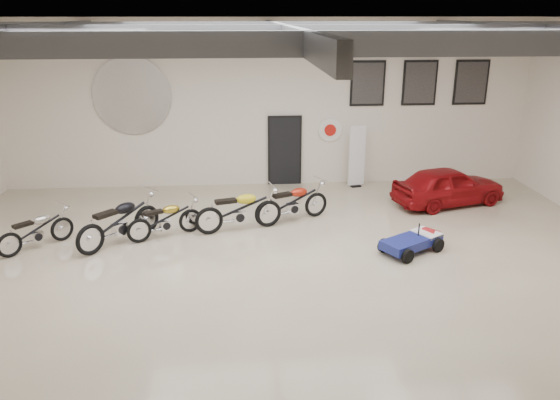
{
  "coord_description": "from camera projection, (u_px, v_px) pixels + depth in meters",
  "views": [
    {
      "loc": [
        -0.87,
        -10.43,
        5.12
      ],
      "look_at": [
        0.0,
        1.2,
        1.1
      ],
      "focal_mm": 35.0,
      "sensor_mm": 36.0,
      "label": 1
    }
  ],
  "objects": [
    {
      "name": "floor",
      "position": [
        284.0,
        267.0,
        11.56
      ],
      "size": [
        16.0,
        12.0,
        0.01
      ],
      "primitive_type": "cube",
      "color": "#C3B795",
      "rests_on": "ground"
    },
    {
      "name": "ceiling",
      "position": [
        285.0,
        19.0,
        9.93
      ],
      "size": [
        16.0,
        12.0,
        0.01
      ],
      "primitive_type": "cube",
      "color": "slate",
      "rests_on": "back_wall"
    },
    {
      "name": "back_wall",
      "position": [
        268.0,
        104.0,
        16.4
      ],
      "size": [
        16.0,
        0.02,
        5.0
      ],
      "primitive_type": "cube",
      "color": "beige",
      "rests_on": "floor"
    },
    {
      "name": "ceiling_beams",
      "position": [
        285.0,
        34.0,
        10.01
      ],
      "size": [
        15.8,
        11.8,
        0.32
      ],
      "primitive_type": null,
      "color": "#5B5D62",
      "rests_on": "ceiling"
    },
    {
      "name": "door",
      "position": [
        285.0,
        151.0,
        16.86
      ],
      "size": [
        0.92,
        0.08,
        2.1
      ],
      "primitive_type": "cube",
      "color": "black",
      "rests_on": "back_wall"
    },
    {
      "name": "logo_plaque",
      "position": [
        132.0,
        96.0,
        15.98
      ],
      "size": [
        2.3,
        0.06,
        1.16
      ],
      "primitive_type": null,
      "color": "silver",
      "rests_on": "back_wall"
    },
    {
      "name": "poster_left",
      "position": [
        368.0,
        83.0,
        16.38
      ],
      "size": [
        1.05,
        0.08,
        1.35
      ],
      "primitive_type": null,
      "color": "black",
      "rests_on": "back_wall"
    },
    {
      "name": "poster_mid",
      "position": [
        420.0,
        83.0,
        16.49
      ],
      "size": [
        1.05,
        0.08,
        1.35
      ],
      "primitive_type": null,
      "color": "black",
      "rests_on": "back_wall"
    },
    {
      "name": "poster_right",
      "position": [
        471.0,
        82.0,
        16.61
      ],
      "size": [
        1.05,
        0.08,
        1.35
      ],
      "primitive_type": null,
      "color": "black",
      "rests_on": "back_wall"
    },
    {
      "name": "oil_sign",
      "position": [
        330.0,
        130.0,
        16.75
      ],
      "size": [
        0.72,
        0.1,
        0.72
      ],
      "primitive_type": null,
      "color": "white",
      "rests_on": "back_wall"
    },
    {
      "name": "banner_stand",
      "position": [
        357.0,
        157.0,
        16.62
      ],
      "size": [
        0.55,
        0.32,
        1.9
      ],
      "primitive_type": null,
      "rotation": [
        0.0,
        0.0,
        0.22
      ],
      "color": "white",
      "rests_on": "floor"
    },
    {
      "name": "motorcycle_silver",
      "position": [
        36.0,
        230.0,
        12.34
      ],
      "size": [
        1.63,
        1.64,
        0.92
      ],
      "primitive_type": null,
      "rotation": [
        0.0,
        0.0,
        0.79
      ],
      "color": "silver",
      "rests_on": "floor"
    },
    {
      "name": "motorcycle_black",
      "position": [
        119.0,
        221.0,
        12.56
      ],
      "size": [
        2.01,
        2.11,
        1.16
      ],
      "primitive_type": null,
      "rotation": [
        0.0,
        0.0,
        0.83
      ],
      "color": "silver",
      "rests_on": "floor"
    },
    {
      "name": "motorcycle_gold",
      "position": [
        165.0,
        219.0,
        12.97
      ],
      "size": [
        1.88,
        1.34,
        0.95
      ],
      "primitive_type": null,
      "rotation": [
        0.0,
        0.0,
        0.47
      ],
      "color": "silver",
      "rests_on": "floor"
    },
    {
      "name": "motorcycle_yellow",
      "position": [
        239.0,
        209.0,
        13.35
      ],
      "size": [
        2.24,
        1.21,
        1.11
      ],
      "primitive_type": null,
      "rotation": [
        0.0,
        0.0,
        0.27
      ],
      "color": "silver",
      "rests_on": "floor"
    },
    {
      "name": "motorcycle_red",
      "position": [
        293.0,
        202.0,
        13.97
      ],
      "size": [
        2.1,
        1.41,
        1.05
      ],
      "primitive_type": null,
      "rotation": [
        0.0,
        0.0,
        0.42
      ],
      "color": "silver",
      "rests_on": "floor"
    },
    {
      "name": "go_kart",
      "position": [
        416.0,
        237.0,
        12.29
      ],
      "size": [
        1.95,
        1.62,
        0.65
      ],
      "primitive_type": null,
      "rotation": [
        0.0,
        0.0,
        0.55
      ],
      "color": "navy",
      "rests_on": "floor"
    },
    {
      "name": "vintage_car",
      "position": [
        448.0,
        186.0,
        15.19
      ],
      "size": [
        2.12,
        3.41,
        1.08
      ],
      "primitive_type": "imported",
      "rotation": [
        0.0,
        0.0,
        1.85
      ],
      "color": "maroon",
      "rests_on": "floor"
    }
  ]
}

